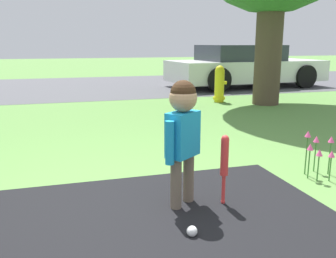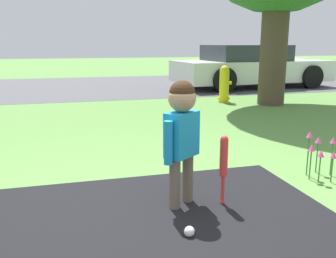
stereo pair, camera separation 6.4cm
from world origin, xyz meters
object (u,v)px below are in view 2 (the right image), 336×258
Objects in this scene: fire_hydrant at (224,84)px; parked_car at (250,67)px; baseball_bat at (224,160)px; sports_ball at (189,231)px; child at (182,126)px.

parked_car is (1.89, 2.49, 0.19)m from fire_hydrant.
fire_hydrant reaches higher than baseball_bat.
parked_car is (4.44, 7.78, 0.54)m from sports_ball.
child is at bearing 166.56° from baseball_bat.
fire_hydrant is (2.13, 4.87, 0.02)m from baseball_bat.
child is at bearing 78.83° from sports_ball.
sports_ball is at bearing -138.02° from child.
fire_hydrant is at bearing -131.33° from parked_car.
parked_car is (4.02, 7.36, 0.21)m from baseball_bat.
baseball_bat is 5.32m from fire_hydrant.
fire_hydrant is (2.45, 4.80, -0.26)m from child.
sports_ball is 5.89m from fire_hydrant.
baseball_bat is at bearing 45.22° from sports_ball.
child is 5.39m from fire_hydrant.
child is 0.43m from baseball_bat.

